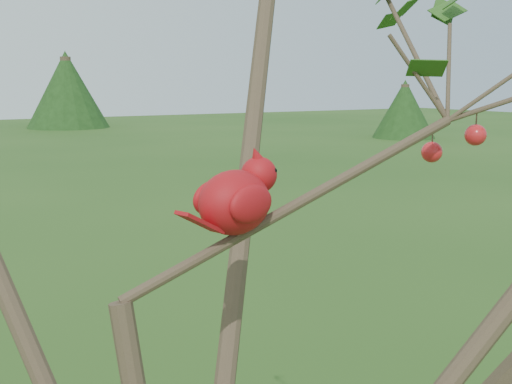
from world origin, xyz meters
TOP-DOWN VIEW (x-y plane):
  - crabapple_tree at (0.03, -0.02)m, footprint 2.35×2.05m
  - cardinal at (0.14, 0.09)m, footprint 0.21×0.13m

SIDE VIEW (x-z plane):
  - cardinal at x=0.14m, z-range 2.02..2.16m
  - crabapple_tree at x=0.03m, z-range 0.65..3.60m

